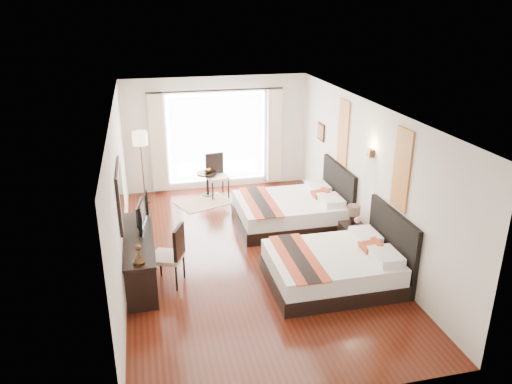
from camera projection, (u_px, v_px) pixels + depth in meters
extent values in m
cube|color=#3B150A|center=(249.00, 255.00, 9.42)|extent=(4.50, 7.50, 0.01)
cube|color=white|center=(249.00, 108.00, 8.41)|extent=(4.50, 7.50, 0.02)
cube|color=silver|center=(365.00, 176.00, 9.39)|extent=(0.01, 7.50, 2.80)
cube|color=silver|center=(120.00, 196.00, 8.44)|extent=(0.01, 7.50, 2.80)
cube|color=silver|center=(217.00, 134.00, 12.31)|extent=(4.50, 0.01, 2.80)
cube|color=silver|center=(322.00, 300.00, 5.51)|extent=(4.50, 0.01, 2.80)
cube|color=white|center=(217.00, 138.00, 12.33)|extent=(2.40, 0.02, 2.20)
cube|color=white|center=(217.00, 138.00, 12.28)|extent=(2.30, 0.02, 2.10)
cube|color=beige|center=(158.00, 143.00, 11.94)|extent=(0.35, 0.14, 2.35)
cube|color=beige|center=(274.00, 136.00, 12.56)|extent=(0.35, 0.14, 2.35)
cube|color=#964215|center=(402.00, 170.00, 8.00)|extent=(0.03, 0.50, 1.35)
cube|color=#964215|center=(343.00, 133.00, 10.21)|extent=(0.03, 0.50, 1.35)
cube|color=#442C18|center=(370.00, 153.00, 8.97)|extent=(0.10, 0.14, 0.14)
cube|color=black|center=(120.00, 195.00, 8.08)|extent=(0.04, 1.25, 0.95)
cube|color=white|center=(122.00, 194.00, 8.09)|extent=(0.01, 1.12, 0.82)
cube|color=black|center=(330.00, 277.00, 8.43)|extent=(2.09, 1.63, 0.25)
cube|color=white|center=(331.00, 262.00, 8.33)|extent=(2.03, 1.59, 0.31)
cube|color=black|center=(392.00, 244.00, 8.48)|extent=(0.08, 1.63, 1.22)
cube|color=#A2401A|center=(298.00, 257.00, 8.14)|extent=(0.56, 1.69, 0.02)
cube|color=black|center=(288.00, 219.00, 10.63)|extent=(2.15, 1.67, 0.26)
cube|color=white|center=(288.00, 206.00, 10.52)|extent=(2.09, 1.63, 0.31)
cube|color=black|center=(338.00, 193.00, 10.68)|extent=(0.08, 1.67, 1.26)
cube|color=#A2401A|center=(260.00, 202.00, 10.34)|extent=(0.58, 1.73, 0.02)
cube|color=black|center=(353.00, 237.00, 9.53)|extent=(0.43, 0.53, 0.51)
cylinder|color=black|center=(353.00, 219.00, 9.46)|extent=(0.10, 0.10, 0.20)
cylinder|color=#432F20|center=(354.00, 210.00, 9.39)|extent=(0.24, 0.24, 0.18)
imported|color=black|center=(357.00, 227.00, 9.23)|extent=(0.16, 0.16, 0.15)
cube|color=black|center=(140.00, 257.00, 8.55)|extent=(0.50, 2.20, 0.76)
imported|color=black|center=(138.00, 213.00, 8.74)|extent=(0.25, 0.90, 0.51)
cube|color=beige|center=(167.00, 257.00, 8.31)|extent=(0.65, 0.65, 0.07)
cube|color=black|center=(179.00, 242.00, 8.17)|extent=(0.23, 0.45, 0.55)
cylinder|color=black|center=(145.00, 201.00, 11.84)|extent=(0.26, 0.26, 0.03)
cylinder|color=#442C18|center=(143.00, 172.00, 11.57)|extent=(0.03, 0.03, 1.46)
cylinder|color=#F5DEBF|center=(140.00, 138.00, 11.28)|extent=(0.35, 0.35, 0.30)
cylinder|color=black|center=(208.00, 184.00, 12.17)|extent=(0.51, 0.51, 0.58)
imported|color=#483519|center=(208.00, 172.00, 12.05)|extent=(0.25, 0.25, 0.05)
cube|color=beige|center=(218.00, 177.00, 12.05)|extent=(0.56, 0.56, 0.06)
cube|color=black|center=(214.00, 164.00, 12.13)|extent=(0.45, 0.13, 0.53)
cube|color=#A28061|center=(204.00, 203.00, 11.80)|extent=(1.44, 1.22, 0.01)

